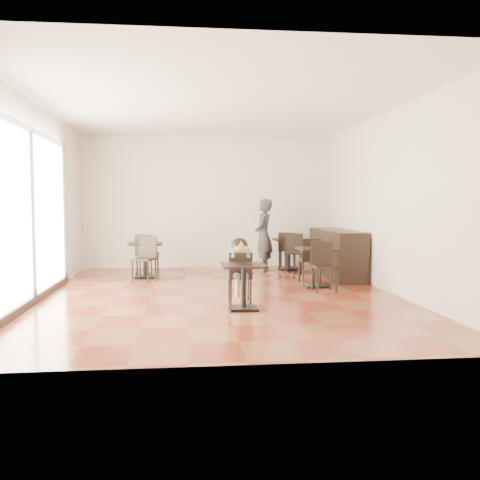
{
  "coord_description": "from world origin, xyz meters",
  "views": [
    {
      "loc": [
        -0.64,
        -9.08,
        1.58
      ],
      "look_at": [
        0.26,
        -0.8,
        1.0
      ],
      "focal_mm": 40.0,
      "sensor_mm": 36.0,
      "label": 1
    }
  ],
  "objects": [
    {
      "name": "cafe_table_back",
      "position": [
        1.88,
        3.33,
        0.36
      ],
      "size": [
        0.86,
        0.86,
        0.73
      ],
      "primitive_type": null,
      "rotation": [
        0.0,
        0.0,
        -0.29
      ],
      "color": "black",
      "rests_on": "floor"
    },
    {
      "name": "chair_back_b",
      "position": [
        1.88,
        2.78,
        0.44
      ],
      "size": [
        0.49,
        0.49,
        0.88
      ],
      "primitive_type": null,
      "rotation": [
        0.0,
        0.0,
        -0.29
      ],
      "color": "black",
      "rests_on": "floor"
    },
    {
      "name": "wall_front",
      "position": [
        0.0,
        -4.0,
        1.6
      ],
      "size": [
        6.0,
        0.01,
        3.2
      ],
      "primitive_type": "cube",
      "color": "silver",
      "rests_on": "floor"
    },
    {
      "name": "pizza_slice",
      "position": [
        0.26,
        -0.94,
        0.89
      ],
      "size": [
        0.24,
        0.18,
        0.05
      ],
      "primitive_type": null,
      "color": "tan",
      "rests_on": "child"
    },
    {
      "name": "plate",
      "position": [
        0.26,
        -1.4,
        0.68
      ],
      "size": [
        0.23,
        0.23,
        0.01
      ],
      "primitive_type": "cylinder",
      "color": "black",
      "rests_on": "child_table"
    },
    {
      "name": "adult_patron",
      "position": [
        1.23,
        3.03,
        0.84
      ],
      "size": [
        0.56,
        0.7,
        1.67
      ],
      "primitive_type": "imported",
      "rotation": [
        0.0,
        0.0,
        -1.86
      ],
      "color": "#37363A",
      "rests_on": "floor"
    },
    {
      "name": "ceiling",
      "position": [
        0.0,
        0.0,
        3.2
      ],
      "size": [
        6.0,
        8.0,
        0.01
      ],
      "primitive_type": "cube",
      "color": "white",
      "rests_on": "floor"
    },
    {
      "name": "cafe_table_left",
      "position": [
        -1.4,
        2.28,
        0.37
      ],
      "size": [
        0.91,
        0.91,
        0.74
      ],
      "primitive_type": null,
      "rotation": [
        0.0,
        0.0,
        -0.38
      ],
      "color": "black",
      "rests_on": "floor"
    },
    {
      "name": "wall_left",
      "position": [
        -3.0,
        0.0,
        1.6
      ],
      "size": [
        0.01,
        8.0,
        3.2
      ],
      "primitive_type": "cube",
      "color": "silver",
      "rests_on": "floor"
    },
    {
      "name": "chair_mid_b",
      "position": [
        1.87,
        0.13,
        0.44
      ],
      "size": [
        0.41,
        0.41,
        0.89
      ],
      "primitive_type": null,
      "rotation": [
        0.0,
        0.0,
        0.02
      ],
      "color": "black",
      "rests_on": "floor"
    },
    {
      "name": "chair_left_b",
      "position": [
        -1.4,
        1.73,
        0.45
      ],
      "size": [
        0.52,
        0.52,
        0.89
      ],
      "primitive_type": null,
      "rotation": [
        0.0,
        0.0,
        -0.38
      ],
      "color": "black",
      "rests_on": "floor"
    },
    {
      "name": "floor",
      "position": [
        0.0,
        0.0,
        0.0
      ],
      "size": [
        6.0,
        8.0,
        0.01
      ],
      "primitive_type": "cube",
      "color": "brown",
      "rests_on": "ground"
    },
    {
      "name": "service_counter",
      "position": [
        2.65,
        2.0,
        0.5
      ],
      "size": [
        0.6,
        2.4,
        1.0
      ],
      "primitive_type": "cube",
      "color": "black",
      "rests_on": "floor"
    },
    {
      "name": "child_table",
      "position": [
        0.26,
        -1.3,
        0.34
      ],
      "size": [
        0.64,
        0.64,
        0.68
      ],
      "primitive_type": null,
      "color": "black",
      "rests_on": "floor"
    },
    {
      "name": "chair_back_a",
      "position": [
        1.88,
        3.5,
        0.44
      ],
      "size": [
        0.49,
        0.49,
        0.88
      ],
      "primitive_type": null,
      "rotation": [
        0.0,
        0.0,
        2.85
      ],
      "color": "black",
      "rests_on": "floor"
    },
    {
      "name": "chair_mid_a",
      "position": [
        1.87,
        1.23,
        0.44
      ],
      "size": [
        0.41,
        0.41,
        0.89
      ],
      "primitive_type": null,
      "rotation": [
        0.0,
        0.0,
        3.16
      ],
      "color": "black",
      "rests_on": "floor"
    },
    {
      "name": "storefront_window",
      "position": [
        -2.97,
        -0.5,
        1.4
      ],
      "size": [
        0.04,
        4.5,
        2.6
      ],
      "primitive_type": "cube",
      "color": "white",
      "rests_on": "floor"
    },
    {
      "name": "child_chair",
      "position": [
        0.26,
        -0.75,
        0.41
      ],
      "size": [
        0.36,
        0.36,
        0.81
      ],
      "primitive_type": null,
      "rotation": [
        0.0,
        0.0,
        3.14
      ],
      "color": "black",
      "rests_on": "floor"
    },
    {
      "name": "chair_left_a",
      "position": [
        -1.4,
        2.83,
        0.45
      ],
      "size": [
        0.52,
        0.52,
        0.89
      ],
      "primitive_type": null,
      "rotation": [
        0.0,
        0.0,
        2.76
      ],
      "color": "black",
      "rests_on": "floor"
    },
    {
      "name": "wall_right",
      "position": [
        3.0,
        0.0,
        1.6
      ],
      "size": [
        0.01,
        8.0,
        3.2
      ],
      "primitive_type": "cube",
      "color": "silver",
      "rests_on": "floor"
    },
    {
      "name": "wall_back",
      "position": [
        0.0,
        4.0,
        1.6
      ],
      "size": [
        6.0,
        0.01,
        3.2
      ],
      "primitive_type": "cube",
      "color": "silver",
      "rests_on": "floor"
    },
    {
      "name": "child",
      "position": [
        0.26,
        -0.75,
        0.51
      ],
      "size": [
        0.36,
        0.51,
        1.02
      ],
      "primitive_type": null,
      "color": "slate",
      "rests_on": "child_chair"
    },
    {
      "name": "cafe_table_mid",
      "position": [
        1.87,
        0.68,
        0.37
      ],
      "size": [
        0.71,
        0.71,
        0.74
      ],
      "primitive_type": null,
      "rotation": [
        0.0,
        0.0,
        0.02
      ],
      "color": "black",
      "rests_on": "floor"
    }
  ]
}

